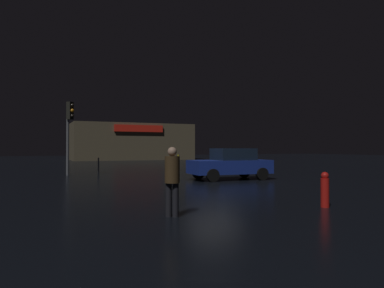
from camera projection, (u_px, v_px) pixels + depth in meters
name	position (u px, v px, depth m)	size (l,w,h in m)	color
ground_plane	(213.00, 181.00, 17.36)	(120.00, 120.00, 0.00)	black
store_building	(131.00, 142.00, 48.84)	(15.40, 8.09, 4.70)	brown
traffic_signal_main	(69.00, 124.00, 20.63)	(0.42, 0.42, 4.17)	#595B60
car_near	(230.00, 164.00, 17.93)	(4.04, 2.16, 1.54)	navy
pedestrian	(172.00, 176.00, 8.23)	(0.48, 0.48, 1.58)	black
fire_hydrant	(325.00, 190.00, 9.54)	(0.22, 0.22, 0.93)	red
bollard_kerb_a	(178.00, 163.00, 24.80)	(0.11, 0.11, 1.10)	gold
bollard_kerb_b	(98.00, 165.00, 22.73)	(0.09, 0.09, 0.94)	#595B60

